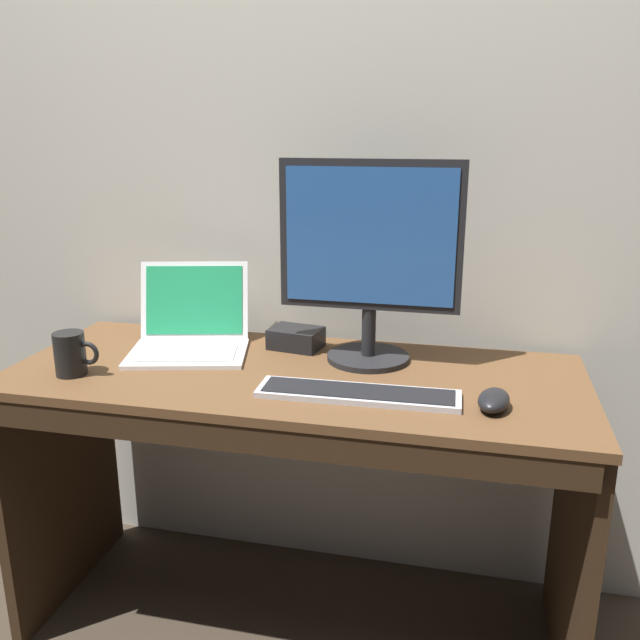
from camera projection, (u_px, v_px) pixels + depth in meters
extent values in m
plane|color=#382D23|center=(297.00, 620.00, 1.90)|extent=(14.00, 14.00, 0.00)
cube|color=beige|center=(324.00, 56.00, 1.80)|extent=(5.15, 0.04, 3.09)
cube|color=brown|center=(294.00, 375.00, 1.70)|extent=(1.45, 0.59, 0.02)
cube|color=#322113|center=(62.00, 477.00, 1.96)|extent=(0.03, 0.54, 0.74)
cube|color=#322113|center=(572.00, 542.00, 1.65)|extent=(0.03, 0.54, 0.74)
cube|color=#322113|center=(260.00, 439.00, 1.45)|extent=(1.40, 0.02, 0.07)
cube|color=white|center=(188.00, 354.00, 1.80)|extent=(0.36, 0.30, 0.01)
cube|color=#ACACAC|center=(187.00, 352.00, 1.79)|extent=(0.29, 0.20, 0.00)
cube|color=white|center=(194.00, 300.00, 1.91)|extent=(0.31, 0.15, 0.21)
cube|color=#23935B|center=(194.00, 300.00, 1.91)|extent=(0.28, 0.13, 0.19)
cylinder|color=black|center=(368.00, 357.00, 1.77)|extent=(0.22, 0.22, 0.01)
cylinder|color=black|center=(369.00, 331.00, 1.75)|extent=(0.04, 0.04, 0.13)
cube|color=black|center=(370.00, 236.00, 1.67)|extent=(0.47, 0.02, 0.38)
cube|color=#28569E|center=(369.00, 237.00, 1.66)|extent=(0.43, 0.00, 0.34)
cube|color=#BCBCC1|center=(358.00, 394.00, 1.53)|extent=(0.47, 0.12, 0.01)
cube|color=black|center=(358.00, 391.00, 1.53)|extent=(0.44, 0.10, 0.00)
ellipsoid|color=black|center=(494.00, 400.00, 1.46)|extent=(0.09, 0.13, 0.04)
cube|color=black|center=(296.00, 338.00, 1.86)|extent=(0.16, 0.12, 0.06)
cylinder|color=black|center=(70.00, 354.00, 1.65)|extent=(0.08, 0.08, 0.11)
torus|color=black|center=(88.00, 353.00, 1.64)|extent=(0.06, 0.01, 0.06)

